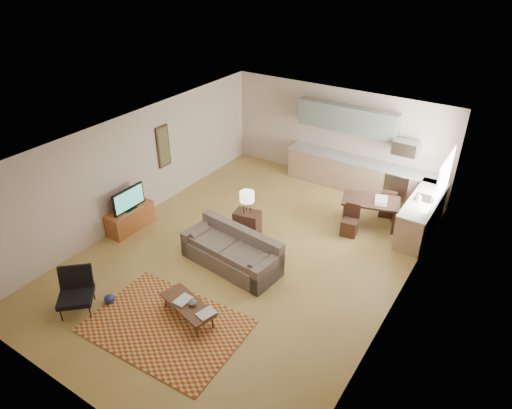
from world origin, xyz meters
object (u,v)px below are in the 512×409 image
Objects in this scene: coffee_table at (188,311)px; console_table at (247,225)px; dining_table at (369,212)px; sofa at (231,250)px; armchair at (75,293)px; tv_credenza at (130,219)px.

coffee_table is 1.73× the size of console_table.
dining_table is at bearing 33.04° from console_table.
console_table is (-0.58, 2.82, 0.16)m from coffee_table.
coffee_table is 2.88m from console_table.
sofa is 3.33× the size of console_table.
coffee_table is 1.45× the size of armchair.
tv_credenza is 0.89× the size of dining_table.
dining_table is at bearing 65.96° from sofa.
armchair is 1.19× the size of console_table.
tv_credenza is (-2.90, -0.15, -0.12)m from sofa.
tv_credenza is 5.83m from dining_table.
dining_table is at bearing 34.91° from tv_credenza.
console_table is at bearing 116.42° from coffee_table.
armchair is at bearing -137.82° from coffee_table.
armchair is at bearing -136.98° from dining_table.
sofa is at bearing -136.71° from dining_table.
armchair is 2.87m from tv_credenza.
armchair is 0.68× the size of tv_credenza.
armchair is 0.61× the size of dining_table.
dining_table is (2.20, 2.10, -0.00)m from console_table.
console_table is (1.32, 3.80, -0.07)m from armchair.
sofa reaches higher than tv_credenza.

